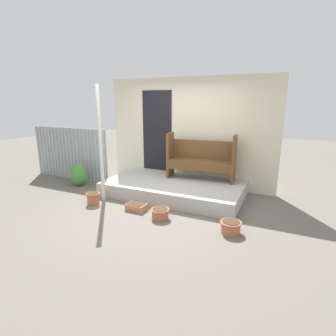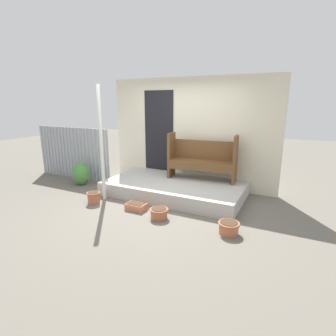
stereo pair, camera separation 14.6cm
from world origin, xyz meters
The scene contains 11 objects.
ground_plane centered at (0.00, 0.00, 0.00)m, with size 24.00×24.00×0.00m, color #666056.
porch_slab centered at (0.08, 0.82, 0.15)m, with size 3.01×1.64×0.30m.
house_wall centered at (0.05, 1.67, 1.30)m, with size 4.21×0.08×2.60m.
fence_corrugated centered at (-2.97, 0.83, 0.69)m, with size 2.42×0.05×1.38m.
support_post centered at (-1.15, -0.10, 1.18)m, with size 0.07×0.07×2.37m.
bench centered at (0.55, 1.30, 0.82)m, with size 1.56×0.53×1.04m.
flower_pot_left centered at (-1.18, -0.40, 0.13)m, with size 0.28×0.28×0.24m.
flower_pot_middle centered at (0.36, -0.44, 0.10)m, with size 0.34×0.34×0.19m.
flower_pot_right centered at (1.62, -0.44, 0.11)m, with size 0.34×0.34×0.20m.
planter_box_rect centered at (-0.22, -0.30, 0.07)m, with size 0.37×0.24×0.13m.
shrub_by_fence centered at (-2.33, 0.43, 0.28)m, with size 0.42×0.38×0.56m.
Camera 2 is at (2.44, -4.25, 2.02)m, focal length 28.00 mm.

